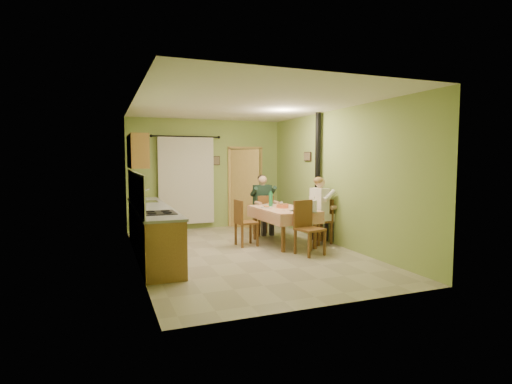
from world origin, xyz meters
name	(u,v)px	position (x,y,z in m)	size (l,w,h in m)	color
floor	(246,252)	(0.00, 0.00, 0.00)	(4.00, 6.00, 0.01)	tan
room_shell	(246,157)	(0.00, 0.00, 1.82)	(4.04, 6.04, 2.82)	#93AC58
kitchen_run	(152,230)	(-1.71, 0.40, 0.48)	(0.64, 3.64, 1.56)	brown
upper_cabinets	(137,151)	(-1.82, 1.70, 1.95)	(0.35, 1.40, 0.70)	brown
curtain	(186,180)	(-0.55, 2.90, 1.26)	(1.70, 0.07, 2.22)	black
doorway	(245,187)	(0.99, 2.83, 1.05)	(0.96, 0.62, 2.15)	black
dining_table	(283,226)	(1.00, 0.45, 0.38)	(1.05, 1.67, 0.76)	tan
tableware	(286,206)	(1.03, 0.36, 0.81)	(0.82, 1.63, 0.33)	white
chair_far	(263,223)	(0.98, 1.53, 0.29)	(0.40, 0.40, 0.94)	brown
chair_near	(309,239)	(1.06, -0.58, 0.29)	(0.54, 0.54, 1.01)	brown
chair_right	(321,230)	(1.75, 0.19, 0.29)	(0.44, 0.44, 0.95)	brown
chair_left	(246,232)	(0.21, 0.57, 0.29)	(0.43, 0.43, 0.96)	brown
man_far	(263,198)	(0.98, 1.54, 0.88)	(0.59, 0.47, 1.39)	#192D23
man_right	(321,202)	(1.74, 0.19, 0.88)	(0.51, 0.61, 1.39)	silver
stove_flue	(317,194)	(1.90, 0.60, 1.02)	(0.24, 0.24, 2.80)	black
picture_back	(216,161)	(0.25, 2.97, 1.75)	(0.19, 0.03, 0.23)	black
picture_right	(308,156)	(1.97, 1.20, 1.85)	(0.03, 0.31, 0.21)	brown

